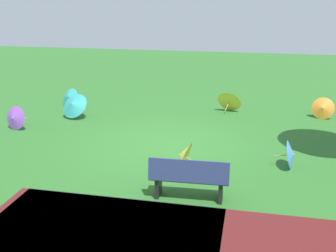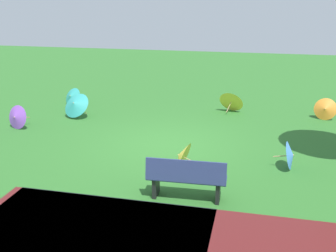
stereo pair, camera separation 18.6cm
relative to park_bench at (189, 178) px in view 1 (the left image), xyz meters
name	(u,v)px [view 1 (the left image)]	position (x,y,z in m)	size (l,w,h in m)	color
ground	(167,144)	(1.08, -3.02, -0.47)	(40.00, 40.00, 0.00)	#2D6B28
park_bench	(189,178)	(0.00, 0.00, 0.00)	(1.62, 0.54, 0.90)	navy
parasol_orange_0	(323,108)	(-3.50, -6.49, -0.09)	(0.81, 0.74, 0.75)	tan
parasol_teal_0	(73,105)	(4.70, -4.83, 0.01)	(1.09, 1.02, 0.89)	tan
parasol_blue_0	(291,154)	(-2.15, -2.05, -0.12)	(0.59, 0.72, 0.69)	tan
parasol_yellow_0	(183,156)	(0.37, -1.35, -0.09)	(0.75, 0.77, 0.74)	tan
parasol_teal_1	(69,97)	(5.57, -6.32, -0.12)	(0.85, 0.81, 0.69)	tan
parasol_yellow_2	(230,100)	(-0.40, -6.82, -0.05)	(1.00, 0.91, 0.83)	tan
parasol_purple_0	(14,118)	(5.97, -3.32, -0.09)	(0.81, 0.78, 0.76)	tan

